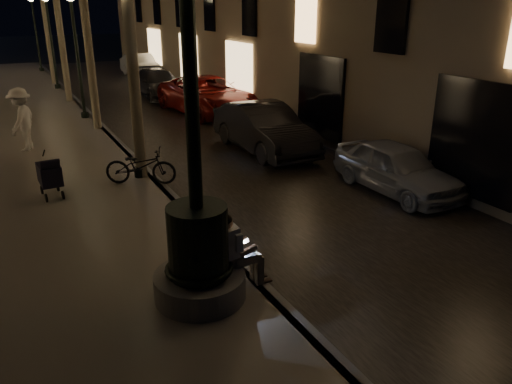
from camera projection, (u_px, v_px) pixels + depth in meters
ground at (99, 127)px, 18.96m from camera, size 120.00×120.00×0.00m
cobble_lane at (174, 119)px, 20.25m from camera, size 6.00×45.00×0.02m
curb_strip at (98, 124)px, 18.92m from camera, size 0.25×45.00×0.20m
fountain_lamppost at (198, 237)px, 7.33m from camera, size 1.40×1.40×5.21m
seated_man_laptop at (236, 248)px, 7.71m from camera, size 0.91×0.31×1.29m
lamp_curb_a at (130, 56)px, 11.88m from camera, size 0.36×0.36×4.81m
lamp_curb_b at (75, 37)px, 18.50m from camera, size 0.36×0.36×4.81m
lamp_curb_c at (49, 28)px, 25.12m from camera, size 0.36×0.36×4.81m
lamp_curb_d at (34, 22)px, 31.75m from camera, size 0.36×0.36×4.81m
stroller at (50, 174)px, 11.43m from camera, size 0.50×1.08×1.09m
car_front at (396, 168)px, 12.31m from camera, size 1.48×3.64×1.24m
car_second at (264, 128)px, 15.61m from camera, size 1.60×4.55×1.50m
car_third at (208, 95)px, 20.94m from camera, size 3.06×5.76×1.54m
car_rear at (158, 83)px, 24.76m from camera, size 1.88×4.57×1.32m
car_fifth at (142, 66)px, 31.37m from camera, size 1.80×4.35×1.40m
pedestrian_white at (22, 119)px, 14.96m from camera, size 1.18×1.41×1.89m
bicycle at (141, 166)px, 12.31m from camera, size 1.83×1.41×0.92m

